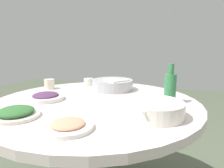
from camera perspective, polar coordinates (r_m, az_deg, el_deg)
round_dining_table at (r=1.21m, az=-4.75°, el=-10.32°), size 1.21×1.21×0.72m
rice_bowl at (r=1.43m, az=0.17°, el=-0.14°), size 0.30×0.30×0.08m
soup_bowl at (r=0.92m, az=12.22°, el=-7.27°), size 0.27×0.30×0.07m
dish_eggplant at (r=1.24m, az=-18.80°, el=-3.54°), size 0.21×0.21×0.05m
dish_greens at (r=0.99m, az=-26.32°, el=-7.62°), size 0.21×0.21×0.05m
dish_shrimp at (r=0.79m, az=-12.73°, el=-11.74°), size 0.20×0.20×0.04m
green_bottle at (r=1.14m, az=16.67°, el=-0.94°), size 0.07×0.07×0.22m
tea_cup_near at (r=1.60m, az=-6.84°, el=0.57°), size 0.08×0.08×0.06m
tea_cup_far at (r=1.54m, az=-17.86°, el=-0.02°), size 0.07×0.07×0.07m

